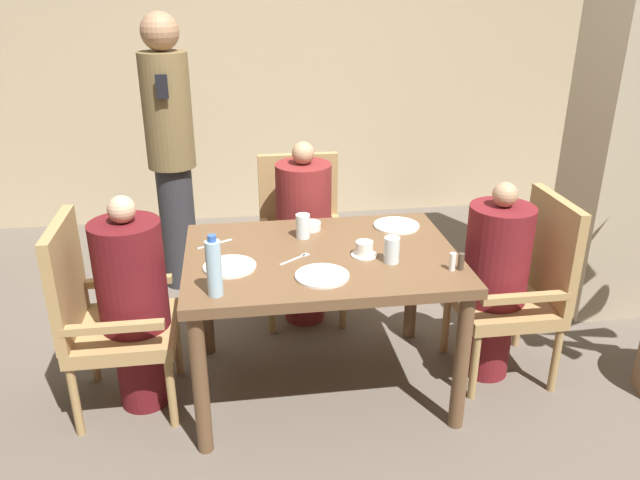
# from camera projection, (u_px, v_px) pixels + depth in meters

# --- Properties ---
(ground_plane) EXTENTS (16.00, 16.00, 0.00)m
(ground_plane) POSITION_uv_depth(u_px,v_px,m) (321.00, 384.00, 3.24)
(ground_plane) COLOR #60564C
(wall_back) EXTENTS (8.00, 0.06, 2.80)m
(wall_back) POSITION_uv_depth(u_px,v_px,m) (275.00, 51.00, 5.01)
(wall_back) COLOR tan
(wall_back) RESTS_ON ground_plane
(pillar_stone) EXTENTS (0.49, 0.49, 2.70)m
(pillar_stone) POSITION_uv_depth(u_px,v_px,m) (632.00, 92.00, 3.54)
(pillar_stone) COLOR tan
(pillar_stone) RESTS_ON ground_plane
(dining_table) EXTENTS (1.28, 0.92, 0.75)m
(dining_table) POSITION_uv_depth(u_px,v_px,m) (321.00, 272.00, 2.98)
(dining_table) COLOR brown
(dining_table) RESTS_ON ground_plane
(chair_left_side) EXTENTS (0.49, 0.49, 0.97)m
(chair_left_side) POSITION_uv_depth(u_px,v_px,m) (103.00, 313.00, 2.90)
(chair_left_side) COLOR #A88451
(chair_left_side) RESTS_ON ground_plane
(diner_in_left_chair) EXTENTS (0.32, 0.32, 1.08)m
(diner_in_left_chair) POSITION_uv_depth(u_px,v_px,m) (134.00, 303.00, 2.90)
(diner_in_left_chair) COLOR #5B1419
(diner_in_left_chair) RESTS_ON ground_plane
(chair_far_side) EXTENTS (0.49, 0.49, 0.97)m
(chair_far_side) POSITION_uv_depth(u_px,v_px,m) (301.00, 232.00, 3.81)
(chair_far_side) COLOR #A88451
(chair_far_side) RESTS_ON ground_plane
(diner_in_far_chair) EXTENTS (0.32, 0.32, 1.11)m
(diner_in_far_chair) POSITION_uv_depth(u_px,v_px,m) (304.00, 232.00, 3.66)
(diner_in_far_chair) COLOR maroon
(diner_in_far_chair) RESTS_ON ground_plane
(chair_right_side) EXTENTS (0.49, 0.49, 0.97)m
(chair_right_side) POSITION_uv_depth(u_px,v_px,m) (521.00, 284.00, 3.17)
(chair_right_side) COLOR #A88451
(chair_right_side) RESTS_ON ground_plane
(diner_in_right_chair) EXTENTS (0.32, 0.32, 1.06)m
(diner_in_right_chair) POSITION_uv_depth(u_px,v_px,m) (495.00, 280.00, 3.14)
(diner_in_right_chair) COLOR maroon
(diner_in_right_chair) RESTS_ON ground_plane
(standing_host) EXTENTS (0.30, 0.34, 1.77)m
(standing_host) POSITION_uv_depth(u_px,v_px,m) (171.00, 148.00, 3.94)
(standing_host) COLOR #2D2D33
(standing_host) RESTS_ON ground_plane
(plate_main_left) EXTENTS (0.24, 0.24, 0.01)m
(plate_main_left) POSITION_uv_depth(u_px,v_px,m) (396.00, 226.00, 3.26)
(plate_main_left) COLOR white
(plate_main_left) RESTS_ON dining_table
(plate_main_right) EXTENTS (0.24, 0.24, 0.01)m
(plate_main_right) POSITION_uv_depth(u_px,v_px,m) (322.00, 276.00, 2.71)
(plate_main_right) COLOR white
(plate_main_right) RESTS_ON dining_table
(plate_dessert_center) EXTENTS (0.24, 0.24, 0.01)m
(plate_dessert_center) POSITION_uv_depth(u_px,v_px,m) (230.00, 267.00, 2.80)
(plate_dessert_center) COLOR white
(plate_dessert_center) RESTS_ON dining_table
(teacup_with_saucer) EXTENTS (0.12, 0.12, 0.07)m
(teacup_with_saucer) POSITION_uv_depth(u_px,v_px,m) (364.00, 249.00, 2.91)
(teacup_with_saucer) COLOR white
(teacup_with_saucer) RESTS_ON dining_table
(bowl_small) EXTENTS (0.12, 0.12, 0.04)m
(bowl_small) POSITION_uv_depth(u_px,v_px,m) (310.00, 226.00, 3.22)
(bowl_small) COLOR white
(bowl_small) RESTS_ON dining_table
(water_bottle) EXTENTS (0.06, 0.06, 0.27)m
(water_bottle) POSITION_uv_depth(u_px,v_px,m) (214.00, 268.00, 2.52)
(water_bottle) COLOR #A3C6DB
(water_bottle) RESTS_ON dining_table
(glass_tall_near) EXTENTS (0.07, 0.07, 0.12)m
(glass_tall_near) POSITION_uv_depth(u_px,v_px,m) (392.00, 250.00, 2.83)
(glass_tall_near) COLOR silver
(glass_tall_near) RESTS_ON dining_table
(glass_tall_mid) EXTENTS (0.07, 0.07, 0.12)m
(glass_tall_mid) POSITION_uv_depth(u_px,v_px,m) (303.00, 226.00, 3.10)
(glass_tall_mid) COLOR silver
(glass_tall_mid) RESTS_ON dining_table
(salt_shaker) EXTENTS (0.03, 0.03, 0.08)m
(salt_shaker) POSITION_uv_depth(u_px,v_px,m) (453.00, 262.00, 2.76)
(salt_shaker) COLOR white
(salt_shaker) RESTS_ON dining_table
(pepper_shaker) EXTENTS (0.03, 0.03, 0.08)m
(pepper_shaker) POSITION_uv_depth(u_px,v_px,m) (461.00, 262.00, 2.77)
(pepper_shaker) COLOR #4C3D2D
(pepper_shaker) RESTS_ON dining_table
(fork_beside_plate) EXTENTS (0.15, 0.12, 0.00)m
(fork_beside_plate) POSITION_uv_depth(u_px,v_px,m) (297.00, 258.00, 2.89)
(fork_beside_plate) COLOR silver
(fork_beside_plate) RESTS_ON dining_table
(knife_beside_plate) EXTENTS (0.17, 0.10, 0.00)m
(knife_beside_plate) POSITION_uv_depth(u_px,v_px,m) (217.00, 243.00, 3.05)
(knife_beside_plate) COLOR silver
(knife_beside_plate) RESTS_ON dining_table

